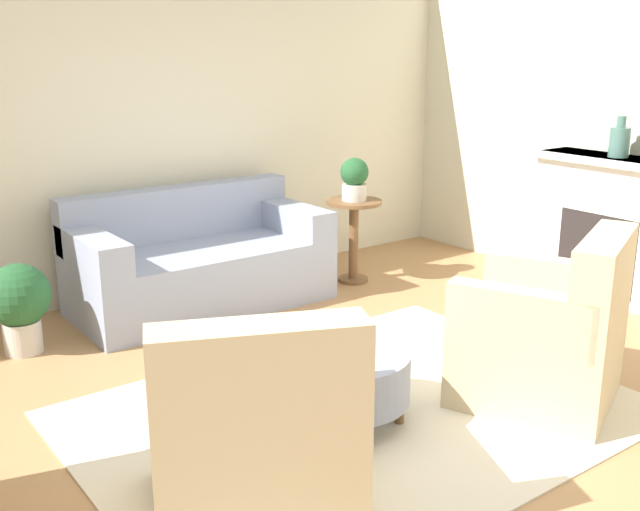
{
  "coord_description": "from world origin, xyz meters",
  "views": [
    {
      "loc": [
        -2.36,
        -2.84,
        1.94
      ],
      "look_at": [
        0.15,
        0.55,
        0.75
      ],
      "focal_mm": 42.0,
      "sensor_mm": 36.0,
      "label": 1
    }
  ],
  "objects_px": {
    "vase_mantel_near": "(619,141)",
    "potted_plant_on_side_table": "(354,178)",
    "side_table": "(354,228)",
    "couch": "(198,263)",
    "potted_plant_floor": "(19,302)",
    "ottoman_table": "(345,376)",
    "armchair_left": "(254,444)",
    "armchair_right": "(549,338)"
  },
  "relations": [
    {
      "from": "armchair_left",
      "to": "ottoman_table",
      "type": "height_order",
      "value": "armchair_left"
    },
    {
      "from": "armchair_right",
      "to": "vase_mantel_near",
      "type": "relative_size",
      "value": 3.47
    },
    {
      "from": "potted_plant_floor",
      "to": "armchair_right",
      "type": "bearing_deg",
      "value": -48.51
    },
    {
      "from": "armchair_left",
      "to": "potted_plant_floor",
      "type": "height_order",
      "value": "armchair_left"
    },
    {
      "from": "potted_plant_floor",
      "to": "potted_plant_on_side_table",
      "type": "bearing_deg",
      "value": -1.92
    },
    {
      "from": "side_table",
      "to": "vase_mantel_near",
      "type": "relative_size",
      "value": 2.26
    },
    {
      "from": "side_table",
      "to": "potted_plant_floor",
      "type": "height_order",
      "value": "side_table"
    },
    {
      "from": "vase_mantel_near",
      "to": "armchair_left",
      "type": "bearing_deg",
      "value": -167.25
    },
    {
      "from": "potted_plant_floor",
      "to": "armchair_left",
      "type": "bearing_deg",
      "value": -84.05
    },
    {
      "from": "armchair_right",
      "to": "potted_plant_floor",
      "type": "distance_m",
      "value": 3.28
    },
    {
      "from": "side_table",
      "to": "potted_plant_floor",
      "type": "bearing_deg",
      "value": 178.08
    },
    {
      "from": "vase_mantel_near",
      "to": "potted_plant_on_side_table",
      "type": "xyz_separation_m",
      "value": [
        -1.34,
        1.51,
        -0.36
      ]
    },
    {
      "from": "armchair_left",
      "to": "potted_plant_floor",
      "type": "xyz_separation_m",
      "value": [
        -0.26,
        2.46,
        -0.03
      ]
    },
    {
      "from": "couch",
      "to": "side_table",
      "type": "bearing_deg",
      "value": -10.71
    },
    {
      "from": "couch",
      "to": "potted_plant_on_side_table",
      "type": "distance_m",
      "value": 1.46
    },
    {
      "from": "couch",
      "to": "armchair_right",
      "type": "distance_m",
      "value": 2.74
    },
    {
      "from": "ottoman_table",
      "to": "armchair_left",
      "type": "bearing_deg",
      "value": -150.65
    },
    {
      "from": "ottoman_table",
      "to": "potted_plant_on_side_table",
      "type": "xyz_separation_m",
      "value": [
        1.58,
        1.88,
        0.63
      ]
    },
    {
      "from": "ottoman_table",
      "to": "potted_plant_on_side_table",
      "type": "bearing_deg",
      "value": 50.0
    },
    {
      "from": "armchair_right",
      "to": "vase_mantel_near",
      "type": "distance_m",
      "value": 2.23
    },
    {
      "from": "couch",
      "to": "potted_plant_floor",
      "type": "bearing_deg",
      "value": -173.33
    },
    {
      "from": "armchair_right",
      "to": "ottoman_table",
      "type": "bearing_deg",
      "value": 155.47
    },
    {
      "from": "ottoman_table",
      "to": "side_table",
      "type": "bearing_deg",
      "value": 50.0
    },
    {
      "from": "armchair_right",
      "to": "potted_plant_on_side_table",
      "type": "xyz_separation_m",
      "value": [
        0.52,
        2.37,
        0.51
      ]
    },
    {
      "from": "armchair_right",
      "to": "potted_plant_floor",
      "type": "bearing_deg",
      "value": 131.49
    },
    {
      "from": "potted_plant_floor",
      "to": "vase_mantel_near",
      "type": "bearing_deg",
      "value": -21.63
    },
    {
      "from": "couch",
      "to": "armchair_right",
      "type": "xyz_separation_m",
      "value": [
        0.8,
        -2.62,
        0.05
      ]
    },
    {
      "from": "armchair_left",
      "to": "potted_plant_on_side_table",
      "type": "bearing_deg",
      "value": 44.13
    },
    {
      "from": "armchair_left",
      "to": "potted_plant_floor",
      "type": "distance_m",
      "value": 2.47
    },
    {
      "from": "ottoman_table",
      "to": "couch",
      "type": "bearing_deg",
      "value": 83.15
    },
    {
      "from": "armchair_right",
      "to": "side_table",
      "type": "distance_m",
      "value": 2.43
    },
    {
      "from": "couch",
      "to": "armchair_right",
      "type": "bearing_deg",
      "value": -72.96
    },
    {
      "from": "side_table",
      "to": "vase_mantel_near",
      "type": "bearing_deg",
      "value": -48.37
    },
    {
      "from": "side_table",
      "to": "potted_plant_on_side_table",
      "type": "bearing_deg",
      "value": 90.0
    },
    {
      "from": "armchair_right",
      "to": "potted_plant_floor",
      "type": "xyz_separation_m",
      "value": [
        -2.17,
        2.46,
        -0.03
      ]
    },
    {
      "from": "potted_plant_floor",
      "to": "ottoman_table",
      "type": "bearing_deg",
      "value": -60.55
    },
    {
      "from": "couch",
      "to": "side_table",
      "type": "distance_m",
      "value": 1.36
    },
    {
      "from": "armchair_right",
      "to": "vase_mantel_near",
      "type": "xyz_separation_m",
      "value": [
        1.87,
        0.86,
        0.87
      ]
    },
    {
      "from": "couch",
      "to": "armchair_left",
      "type": "height_order",
      "value": "armchair_left"
    },
    {
      "from": "couch",
      "to": "potted_plant_on_side_table",
      "type": "xyz_separation_m",
      "value": [
        1.32,
        -0.25,
        0.56
      ]
    },
    {
      "from": "potted_plant_on_side_table",
      "to": "side_table",
      "type": "bearing_deg",
      "value": -90.0
    },
    {
      "from": "armchair_right",
      "to": "vase_mantel_near",
      "type": "bearing_deg",
      "value": 24.64
    }
  ]
}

